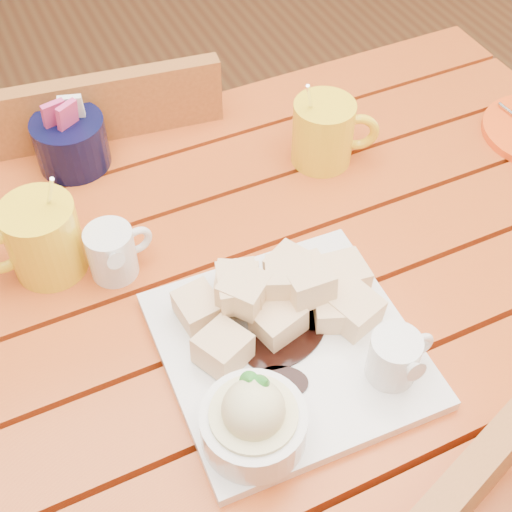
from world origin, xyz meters
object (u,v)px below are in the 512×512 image
dessert_plate (283,350)px  coffee_mug_right (325,132)px  chair_far (110,215)px  table (254,336)px  coffee_mug_left (41,238)px

dessert_plate → coffee_mug_right: (0.22, 0.30, 0.02)m
dessert_plate → coffee_mug_right: bearing=53.9°
coffee_mug_right → chair_far: 0.52m
coffee_mug_right → table: bearing=-113.9°
table → coffee_mug_right: size_ratio=8.09×
chair_far → dessert_plate: bearing=104.1°
table → dessert_plate: bearing=-99.4°
chair_far → table: bearing=107.9°
dessert_plate → coffee_mug_right: coffee_mug_right is taller
coffee_mug_right → chair_far: size_ratio=0.17×
coffee_mug_left → chair_far: bearing=64.4°
dessert_plate → chair_far: bearing=95.8°
table → coffee_mug_right: 0.31m
table → coffee_mug_right: (0.20, 0.18, 0.16)m
coffee_mug_left → coffee_mug_right: (0.42, 0.03, -0.00)m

